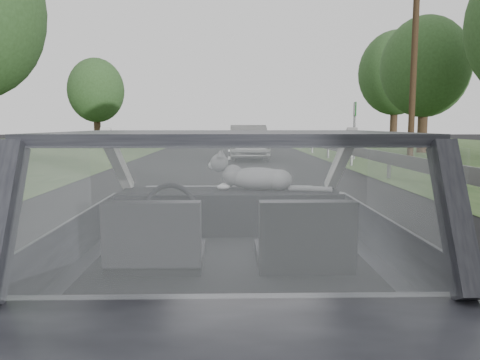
{
  "coord_description": "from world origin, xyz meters",
  "views": [
    {
      "loc": [
        -0.0,
        -2.76,
        1.48
      ],
      "look_at": [
        0.07,
        0.57,
        1.09
      ],
      "focal_mm": 35.0,
      "sensor_mm": 36.0,
      "label": 1
    }
  ],
  "objects_px": {
    "subject_car": "(230,250)",
    "utility_pole": "(414,67)",
    "cat": "(258,177)",
    "other_car": "(248,142)",
    "highway_sign": "(354,131)"
  },
  "relations": [
    {
      "from": "subject_car",
      "to": "utility_pole",
      "type": "bearing_deg",
      "value": 65.41
    },
    {
      "from": "highway_sign",
      "to": "other_car",
      "type": "bearing_deg",
      "value": -174.31
    },
    {
      "from": "subject_car",
      "to": "highway_sign",
      "type": "relative_size",
      "value": 1.65
    },
    {
      "from": "subject_car",
      "to": "utility_pole",
      "type": "relative_size",
      "value": 0.53
    },
    {
      "from": "cat",
      "to": "utility_pole",
      "type": "xyz_separation_m",
      "value": [
        7.21,
        15.56,
        2.7
      ]
    },
    {
      "from": "cat",
      "to": "highway_sign",
      "type": "distance_m",
      "value": 17.36
    },
    {
      "from": "highway_sign",
      "to": "subject_car",
      "type": "bearing_deg",
      "value": -97.35
    },
    {
      "from": "subject_car",
      "to": "cat",
      "type": "bearing_deg",
      "value": 72.37
    },
    {
      "from": "highway_sign",
      "to": "utility_pole",
      "type": "bearing_deg",
      "value": -16.28
    },
    {
      "from": "highway_sign",
      "to": "utility_pole",
      "type": "xyz_separation_m",
      "value": [
        2.06,
        -1.01,
        2.58
      ]
    },
    {
      "from": "other_car",
      "to": "highway_sign",
      "type": "distance_m",
      "value": 4.57
    },
    {
      "from": "subject_car",
      "to": "utility_pole",
      "type": "distance_m",
      "value": 18.1
    },
    {
      "from": "utility_pole",
      "to": "other_car",
      "type": "bearing_deg",
      "value": 168.41
    },
    {
      "from": "subject_car",
      "to": "highway_sign",
      "type": "bearing_deg",
      "value": 72.7
    },
    {
      "from": "utility_pole",
      "to": "subject_car",
      "type": "bearing_deg",
      "value": -114.59
    }
  ]
}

